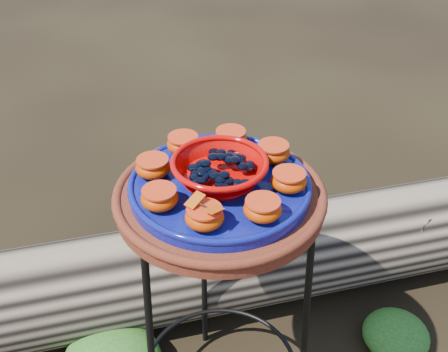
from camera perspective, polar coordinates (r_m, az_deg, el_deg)
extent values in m
cylinder|color=#4A1709|center=(1.16, -0.43, -2.28)|extent=(0.43, 0.43, 0.03)
cylinder|color=#02005B|center=(1.14, -0.44, -1.10)|extent=(0.37, 0.37, 0.02)
ellipsoid|color=#BA2C00|center=(1.01, -1.99, -4.19)|extent=(0.07, 0.07, 0.04)
ellipsoid|color=#BA2C00|center=(1.03, 3.94, -3.38)|extent=(0.07, 0.07, 0.04)
ellipsoid|color=#BA2C00|center=(1.11, 6.59, -0.49)|extent=(0.07, 0.07, 0.04)
ellipsoid|color=#BA2C00|center=(1.19, 5.01, 2.41)|extent=(0.07, 0.07, 0.04)
ellipsoid|color=#BA2C00|center=(1.23, 0.68, 3.84)|extent=(0.07, 0.07, 0.04)
ellipsoid|color=#BA2C00|center=(1.22, -4.16, 3.26)|extent=(0.07, 0.07, 0.04)
ellipsoid|color=#BA2C00|center=(1.15, -7.23, 0.88)|extent=(0.07, 0.07, 0.04)
ellipsoid|color=#BA2C00|center=(1.06, -6.56, -2.25)|extent=(0.07, 0.07, 0.04)
ellipsoid|color=#234D1D|center=(1.84, 17.08, -15.10)|extent=(0.20, 0.20, 0.10)
ellipsoid|color=#234D1D|center=(1.97, -6.75, -7.93)|extent=(0.34, 0.34, 0.17)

